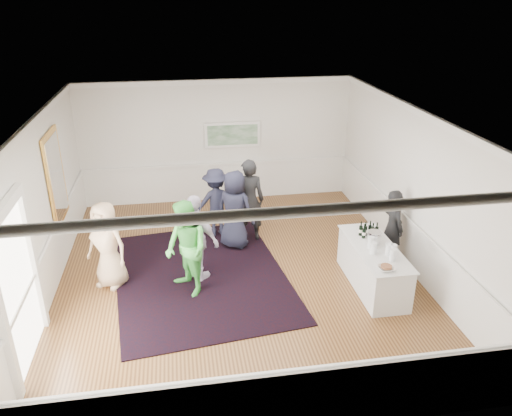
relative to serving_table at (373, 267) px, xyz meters
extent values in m
plane|color=brown|center=(-2.49, 0.81, -0.42)|extent=(8.00, 8.00, 0.00)
cube|color=white|center=(-2.49, 0.81, 2.78)|extent=(7.00, 8.00, 0.02)
cube|color=white|center=(-5.99, 0.81, 1.18)|extent=(0.02, 8.00, 3.20)
cube|color=white|center=(1.01, 0.81, 1.18)|extent=(0.02, 8.00, 3.20)
cube|color=white|center=(-2.49, 4.81, 1.18)|extent=(7.00, 0.02, 3.20)
cube|color=white|center=(-2.49, -3.19, 1.18)|extent=(7.00, 0.02, 3.20)
cube|color=#F6B548|center=(-5.94, 2.11, 1.38)|extent=(0.04, 1.25, 1.85)
cube|color=white|center=(-5.92, 2.11, 1.38)|extent=(0.01, 1.05, 1.65)
cube|color=white|center=(-5.92, -1.91, 0.78)|extent=(0.10, 0.14, 2.40)
cube|color=white|center=(-5.92, -0.27, 0.78)|extent=(0.10, 0.14, 2.40)
cube|color=white|center=(-5.92, -1.09, 2.06)|extent=(0.10, 1.78, 0.16)
cube|color=white|center=(-5.95, -1.09, 0.78)|extent=(0.02, 1.50, 2.40)
cube|color=white|center=(-2.09, 4.76, 1.36)|extent=(1.44, 0.05, 0.66)
cube|color=#25642B|center=(-2.09, 4.73, 1.36)|extent=(1.30, 0.01, 0.52)
cube|color=black|center=(-3.22, 0.86, -0.41)|extent=(3.73, 4.62, 0.02)
cube|color=silver|center=(0.00, 0.00, -0.01)|extent=(0.73, 2.00, 0.82)
cube|color=silver|center=(0.00, 0.00, 0.40)|extent=(0.79, 2.06, 0.02)
imported|color=black|center=(0.71, 0.84, 0.38)|extent=(0.47, 0.64, 1.60)
imported|color=tan|center=(-4.93, 0.86, 0.43)|extent=(1.00, 0.90, 1.71)
imported|color=#4BBD4C|center=(-3.47, 0.36, 0.49)|extent=(1.02, 1.11, 1.82)
imported|color=silver|center=(-3.28, 0.80, 0.46)|extent=(1.06, 1.00, 1.76)
imported|color=black|center=(-2.73, 2.68, 0.38)|extent=(1.11, 0.74, 1.60)
imported|color=black|center=(-2.03, 2.34, 0.53)|extent=(0.76, 0.56, 1.90)
imported|color=black|center=(-2.38, 2.04, 0.45)|extent=(1.02, 0.96, 1.75)
cylinder|color=#5AA43A|center=(-0.13, -0.22, 0.53)|extent=(0.12, 0.12, 0.24)
cylinder|color=#E44A43|center=(0.12, -0.31, 0.53)|extent=(0.12, 0.12, 0.24)
cylinder|color=#7EBB42|center=(-0.09, 0.00, 0.53)|extent=(0.12, 0.12, 0.24)
cylinder|color=silver|center=(0.11, -0.51, 0.53)|extent=(0.12, 0.12, 0.24)
cylinder|color=#80236C|center=(0.19, -0.36, 0.53)|extent=(0.12, 0.12, 0.24)
cylinder|color=silver|center=(0.03, 0.15, 0.53)|extent=(0.26, 0.26, 0.24)
imported|color=white|center=(-0.12, -0.79, 0.45)|extent=(0.29, 0.29, 0.07)
cylinder|color=#915A3A|center=(-0.12, -0.79, 0.47)|extent=(0.19, 0.19, 0.04)
camera|label=1|loc=(-3.51, -7.72, 4.83)|focal=35.00mm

